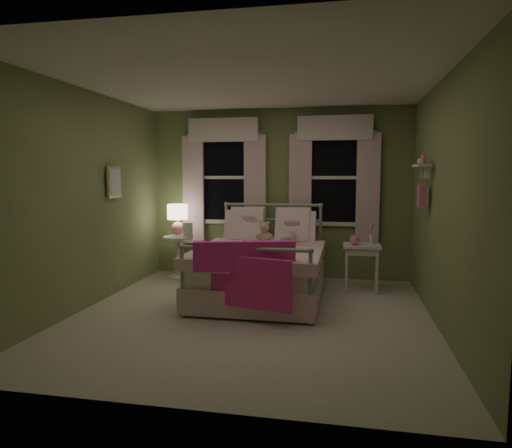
% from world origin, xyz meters
% --- Properties ---
extents(room_shell, '(4.20, 4.20, 4.20)m').
position_xyz_m(room_shell, '(0.00, 0.00, 1.30)').
color(room_shell, beige).
rests_on(room_shell, ground).
extents(bed, '(1.58, 2.04, 1.18)m').
position_xyz_m(bed, '(-0.03, 0.82, 0.38)').
color(bed, white).
rests_on(bed, ground).
extents(pink_throw, '(1.09, 0.40, 0.71)m').
position_xyz_m(pink_throw, '(-0.03, -0.21, 0.61)').
color(pink_throw, '#EB2EA2').
rests_on(pink_throw, bed).
extents(child_left, '(0.28, 0.23, 0.67)m').
position_xyz_m(child_left, '(-0.31, 1.24, 0.91)').
color(child_left, '#F7D1DD').
rests_on(child_left, bed).
extents(child_right, '(0.38, 0.30, 0.77)m').
position_xyz_m(child_right, '(0.25, 1.24, 0.96)').
color(child_right, '#F7D1DD').
rests_on(child_right, bed).
extents(book_left, '(0.22, 0.15, 0.26)m').
position_xyz_m(book_left, '(-0.31, 0.99, 0.96)').
color(book_left, beige).
rests_on(book_left, child_left).
extents(book_right, '(0.20, 0.12, 0.26)m').
position_xyz_m(book_right, '(0.25, 0.99, 0.92)').
color(book_right, beige).
rests_on(book_right, child_right).
extents(teddy_bear, '(0.23, 0.19, 0.31)m').
position_xyz_m(teddy_bear, '(-0.03, 1.08, 0.79)').
color(teddy_bear, tan).
rests_on(teddy_bear, bed).
extents(nightstand_left, '(0.46, 0.46, 0.65)m').
position_xyz_m(nightstand_left, '(-1.49, 1.67, 0.42)').
color(nightstand_left, white).
rests_on(nightstand_left, ground).
extents(table_lamp, '(0.31, 0.31, 0.48)m').
position_xyz_m(table_lamp, '(-1.49, 1.67, 0.95)').
color(table_lamp, pink).
rests_on(table_lamp, nightstand_left).
extents(book_nightstand, '(0.17, 0.23, 0.02)m').
position_xyz_m(book_nightstand, '(-1.39, 1.59, 0.66)').
color(book_nightstand, beige).
rests_on(book_nightstand, nightstand_left).
extents(nightstand_right, '(0.50, 0.40, 0.64)m').
position_xyz_m(nightstand_right, '(1.26, 1.38, 0.55)').
color(nightstand_right, white).
rests_on(nightstand_right, ground).
extents(pink_toy, '(0.14, 0.18, 0.14)m').
position_xyz_m(pink_toy, '(1.16, 1.38, 0.71)').
color(pink_toy, pink).
rests_on(pink_toy, nightstand_right).
extents(bud_vase, '(0.06, 0.06, 0.28)m').
position_xyz_m(bud_vase, '(1.38, 1.43, 0.79)').
color(bud_vase, white).
rests_on(bud_vase, nightstand_right).
extents(window_left, '(1.34, 0.13, 1.96)m').
position_xyz_m(window_left, '(-0.85, 2.03, 1.62)').
color(window_left, black).
rests_on(window_left, room_shell).
extents(window_right, '(1.34, 0.13, 1.96)m').
position_xyz_m(window_right, '(0.85, 2.03, 1.62)').
color(window_right, black).
rests_on(window_right, room_shell).
extents(wall_shelf, '(0.15, 0.50, 0.60)m').
position_xyz_m(wall_shelf, '(1.90, 0.70, 1.52)').
color(wall_shelf, white).
rests_on(wall_shelf, room_shell).
extents(framed_picture, '(0.03, 0.32, 0.42)m').
position_xyz_m(framed_picture, '(-1.95, 0.60, 1.50)').
color(framed_picture, beige).
rests_on(framed_picture, room_shell).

